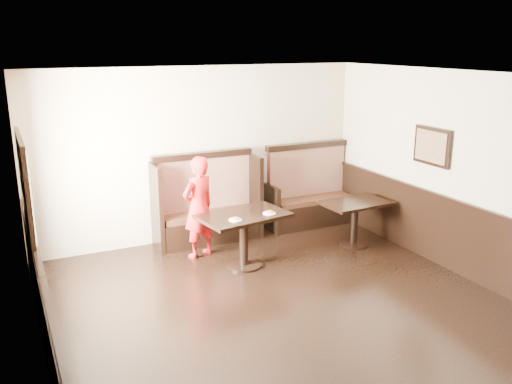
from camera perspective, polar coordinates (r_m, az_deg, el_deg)
ground at (r=6.33m, az=5.80°, el=-14.50°), size 7.00×7.00×0.00m
room_shell at (r=6.11m, az=2.16°, el=-8.53°), size 7.00×7.00×7.00m
booth_main at (r=8.86m, az=-5.22°, el=-1.80°), size 1.75×0.72×1.45m
booth_neighbor at (r=9.68m, az=5.65°, el=-0.57°), size 1.65×0.72×1.45m
table_main at (r=7.76m, az=-1.30°, el=-3.65°), size 1.35×0.96×0.79m
table_neighbor at (r=8.75m, az=10.36°, el=-2.13°), size 1.07×0.74×0.72m
child at (r=8.12m, az=-6.06°, el=-1.60°), size 0.66×0.55×1.55m
pizza_plate_left at (r=7.45m, az=-2.19°, el=-2.89°), size 0.19×0.19×0.03m
pizza_plate_right at (r=7.73m, az=1.40°, el=-2.19°), size 0.19×0.19×0.03m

